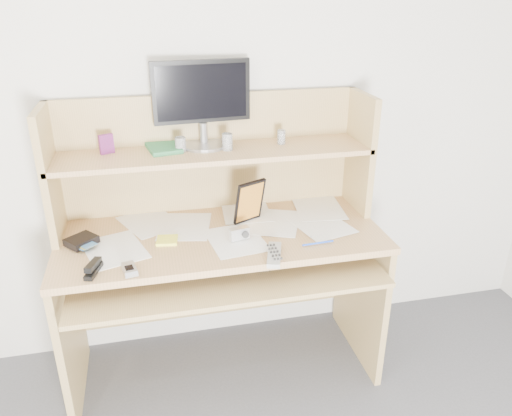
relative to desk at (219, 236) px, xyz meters
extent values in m
cube|color=silver|center=(0.00, 0.24, 0.56)|extent=(3.60, 0.04, 2.50)
cube|color=tan|center=(0.00, -0.08, 0.04)|extent=(1.40, 0.60, 0.03)
cube|color=tan|center=(-0.68, -0.08, -0.33)|extent=(0.03, 0.56, 0.72)
cube|color=tan|center=(0.68, -0.08, -0.33)|extent=(0.03, 0.56, 0.72)
cube|color=tan|center=(0.00, 0.20, -0.36)|extent=(1.34, 0.02, 0.41)
cube|color=tan|center=(0.00, -0.20, -0.05)|extent=(1.28, 0.55, 0.02)
cube|color=tan|center=(0.00, 0.21, 0.33)|extent=(1.40, 0.02, 0.55)
cube|color=tan|center=(-0.68, 0.07, 0.33)|extent=(0.03, 0.30, 0.55)
cube|color=tan|center=(0.68, 0.07, 0.33)|extent=(0.03, 0.30, 0.55)
cube|color=tan|center=(0.00, 0.07, 0.38)|extent=(1.38, 0.30, 0.02)
cube|color=white|center=(0.00, -0.08, 0.06)|extent=(1.32, 0.54, 0.01)
cube|color=black|center=(-0.02, -0.17, -0.03)|extent=(0.44, 0.22, 0.02)
cube|color=black|center=(-0.02, -0.17, -0.02)|extent=(0.41, 0.21, 0.01)
cube|color=#A1A19C|center=(0.17, -0.34, 0.07)|extent=(0.10, 0.19, 0.02)
cube|color=#AFAFB2|center=(-0.39, -0.32, 0.07)|extent=(0.07, 0.10, 0.02)
cube|color=black|center=(-0.52, -0.30, 0.08)|extent=(0.07, 0.12, 0.04)
cube|color=black|center=(-0.58, -0.06, 0.08)|extent=(0.15, 0.15, 0.03)
cube|color=#FFEF43|center=(-0.24, -0.11, 0.06)|extent=(0.10, 0.10, 0.01)
cube|color=silver|center=(0.06, -0.16, 0.09)|extent=(0.09, 0.05, 0.05)
cube|color=black|center=(0.14, -0.01, 0.16)|extent=(0.14, 0.08, 0.20)
cylinder|color=blue|center=(0.38, -0.28, 0.07)|extent=(0.14, 0.02, 0.01)
cube|color=maroon|center=(-0.45, 0.12, 0.43)|extent=(0.06, 0.04, 0.08)
cube|color=#378B54|center=(-0.21, 0.12, 0.40)|extent=(0.16, 0.20, 0.02)
cylinder|color=black|center=(-0.14, 0.09, 0.42)|extent=(0.06, 0.06, 0.06)
cylinder|color=silver|center=(0.06, 0.06, 0.42)|extent=(0.05, 0.05, 0.07)
cylinder|color=black|center=(0.06, 0.09, 0.41)|extent=(0.04, 0.04, 0.05)
cylinder|color=white|center=(0.31, 0.10, 0.42)|extent=(0.05, 0.05, 0.06)
cylinder|color=#A7A6AB|center=(-0.03, 0.14, 0.39)|extent=(0.21, 0.21, 0.01)
cylinder|color=#A7A6AB|center=(-0.03, 0.15, 0.44)|extent=(0.04, 0.04, 0.09)
cube|color=black|center=(-0.03, 0.17, 0.62)|extent=(0.43, 0.06, 0.27)
cube|color=black|center=(-0.03, 0.15, 0.62)|extent=(0.39, 0.04, 0.23)
camera|label=1|loc=(-0.28, -2.00, 1.05)|focal=35.00mm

